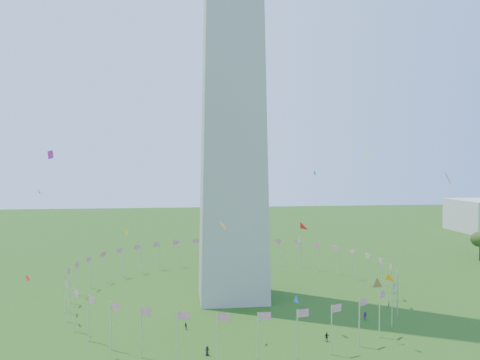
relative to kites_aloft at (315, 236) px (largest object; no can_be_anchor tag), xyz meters
name	(u,v)px	position (x,y,z in m)	size (l,w,h in m)	color
flag_ring	(233,280)	(-12.31, 31.24, -15.97)	(80.24, 80.24, 9.00)	silver
kites_aloft	(315,236)	(0.00, 0.00, 0.00)	(113.61, 69.50, 39.16)	red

